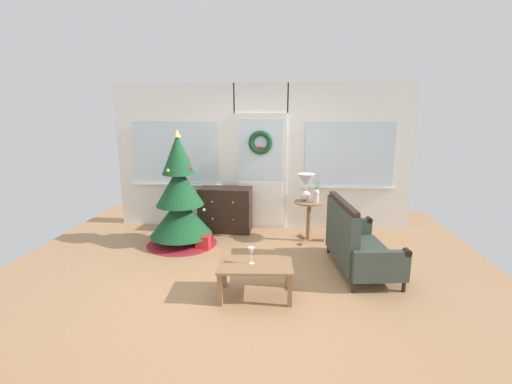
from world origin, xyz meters
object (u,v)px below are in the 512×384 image
Objects in this scene: coffee_table at (255,268)px; gift_box at (203,242)px; table_lamp at (306,183)px; side_table at (309,213)px; flower_vase at (316,195)px; dresser_cabinet at (225,210)px; wine_glass at (251,252)px; christmas_tree at (180,202)px; settee_sofa at (355,243)px.

coffee_table reaches higher than gift_box.
table_lamp is 2.10× the size of gift_box.
flower_vase is (0.10, -0.06, 0.31)m from side_table.
wine_glass is at bearing -73.07° from dresser_cabinet.
table_lamp is (1.37, -0.35, 0.56)m from dresser_cabinet.
side_table is 3.20× the size of gift_box.
dresser_cabinet is at bearing 106.93° from wine_glass.
side_table is at bearing 8.69° from christmas_tree.
side_table is at bearing 16.36° from gift_box.
table_lamp is at bearing 71.46° from coffee_table.
coffee_table is (-0.80, -1.82, -0.45)m from flower_vase.
settee_sofa is at bearing 32.86° from coffee_table.
coffee_table is 4.48× the size of wine_glass.
wine_glass reaches higher than gift_box.
flower_vase reaches higher than dresser_cabinet.
flower_vase is at bearing 6.70° from christmas_tree.
christmas_tree is 4.14× the size of table_lamp.
dresser_cabinet reaches higher than coffee_table.
table_lamp is at bearing 119.11° from settee_sofa.
side_table is at bearing -15.02° from dresser_cabinet.
table_lamp is (-0.61, 1.10, 0.58)m from settee_sofa.
settee_sofa is at bearing -65.64° from flower_vase.
christmas_tree reaches higher than table_lamp.
gift_box is (0.39, -0.17, -0.58)m from christmas_tree.
side_table is (2.03, 0.31, -0.21)m from christmas_tree.
flower_vase is 1.91m from gift_box.
gift_box is at bearing 165.12° from settee_sofa.
settee_sofa is 1.50m from coffee_table.
coffee_table is at bearing -113.84° from flower_vase.
table_lamp is 1.26× the size of flower_vase.
settee_sofa reaches higher than gift_box.
wine_glass is 1.71m from gift_box.
flower_vase is 1.79× the size of wine_glass.
gift_box is at bearing -161.74° from table_lamp.
coffee_table is (-0.64, -1.92, -0.61)m from table_lamp.
flower_vase reaches higher than settee_sofa.
coffee_table is (-1.26, -0.81, -0.03)m from settee_sofa.
flower_vase reaches higher than coffee_table.
coffee_table is at bearing -110.53° from side_table.
dresser_cabinet is at bearing 164.98° from side_table.
flower_vase is at bearing 114.36° from settee_sofa.
side_table is 1.52× the size of table_lamp.
side_table is 0.33m from flower_vase.
coffee_table is 0.21m from wine_glass.
christmas_tree is 2.03m from wine_glass.
flower_vase is at bearing 64.98° from wine_glass.
settee_sofa is at bearing -14.88° from gift_box.
dresser_cabinet is 4.70× the size of wine_glass.
gift_box is (-1.74, -0.42, -0.68)m from flower_vase.
flower_vase is 2.02m from wine_glass.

